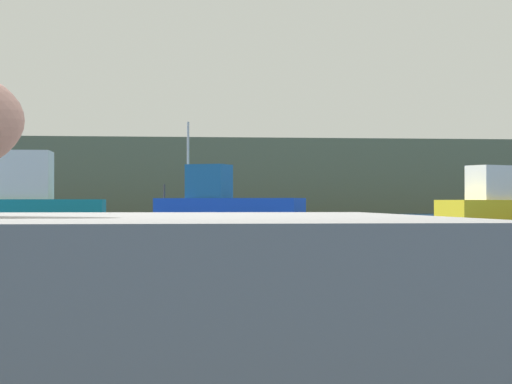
% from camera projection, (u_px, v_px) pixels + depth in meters
% --- Properties ---
extents(hillside_backdrop, '(140.00, 12.00, 5.67)m').
position_uv_depth(hillside_backdrop, '(164.00, 177.00, 73.30)').
color(hillside_backdrop, '#5B664C').
rests_on(hillside_backdrop, ground).
extents(fishing_boat_yellow, '(6.72, 4.52, 5.44)m').
position_uv_depth(fishing_boat_yellow, '(502.00, 203.00, 39.84)').
color(fishing_boat_yellow, yellow).
rests_on(fishing_boat_yellow, ground).
extents(fishing_boat_teal, '(5.47, 1.61, 5.17)m').
position_uv_depth(fishing_boat_teal, '(8.00, 206.00, 25.09)').
color(fishing_boat_teal, teal).
rests_on(fishing_boat_teal, ground).
extents(fishing_boat_blue, '(7.49, 4.97, 4.91)m').
position_uv_depth(fishing_boat_blue, '(224.00, 202.00, 45.48)').
color(fishing_boat_blue, blue).
rests_on(fishing_boat_blue, ground).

